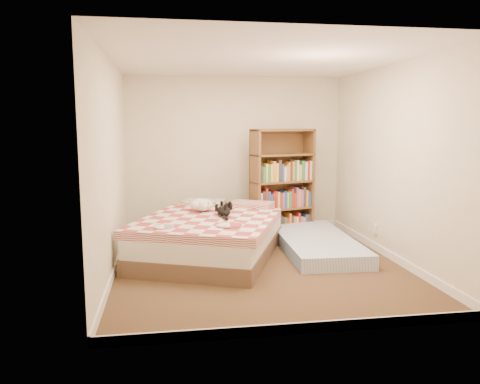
{
  "coord_description": "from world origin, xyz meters",
  "views": [
    {
      "loc": [
        -1.11,
        -5.58,
        1.75
      ],
      "look_at": [
        -0.18,
        0.3,
        0.88
      ],
      "focal_mm": 35.0,
      "sensor_mm": 36.0,
      "label": 1
    }
  ],
  "objects": [
    {
      "name": "black_cat",
      "position": [
        -0.38,
        0.49,
        0.61
      ],
      "size": [
        0.32,
        0.67,
        0.15
      ],
      "rotation": [
        0.0,
        0.0,
        -0.41
      ],
      "color": "black",
      "rests_on": "bed"
    },
    {
      "name": "room",
      "position": [
        0.0,
        0.0,
        1.2
      ],
      "size": [
        3.51,
        4.01,
        2.51
      ],
      "color": "#47371E",
      "rests_on": "ground"
    },
    {
      "name": "bookshelf",
      "position": [
        0.69,
        1.58,
        0.6
      ],
      "size": [
        1.09,
        0.59,
        1.67
      ],
      "rotation": [
        0.0,
        0.0,
        0.26
      ],
      "color": "#523C1C",
      "rests_on": "room"
    },
    {
      "name": "white_dog",
      "position": [
        -0.63,
        0.85,
        0.63
      ],
      "size": [
        0.47,
        0.48,
        0.17
      ],
      "rotation": [
        0.0,
        0.0,
        -0.59
      ],
      "color": "white",
      "rests_on": "bed"
    },
    {
      "name": "floor_mattress",
      "position": [
        0.93,
        0.55,
        0.09
      ],
      "size": [
        1.02,
        2.14,
        0.19
      ],
      "primitive_type": "cube",
      "rotation": [
        0.0,
        0.0,
        -0.04
      ],
      "color": "#6E8EB8",
      "rests_on": "room"
    },
    {
      "name": "bed",
      "position": [
        -0.55,
        0.51,
        0.27
      ],
      "size": [
        2.3,
        2.68,
        0.6
      ],
      "rotation": [
        0.0,
        0.0,
        -0.39
      ],
      "color": "brown",
      "rests_on": "room"
    }
  ]
}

